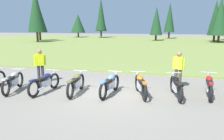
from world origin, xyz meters
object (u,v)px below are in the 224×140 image
object	(u,v)px
motorcycle_navy	(45,82)
motorcycle_orange	(141,85)
motorcycle_black	(176,86)
motorcycle_silver	(13,81)
motorcycle_olive	(76,83)
motorcycle_sky_blue	(110,84)
rider_checking_bike	(40,64)
motorcycle_red	(209,86)
rider_near_row_end	(179,68)

from	to	relation	value
motorcycle_navy	motorcycle_orange	xyz separation A→B (m)	(3.94, 0.72, 0.00)
motorcycle_orange	motorcycle_black	xyz separation A→B (m)	(1.38, 0.19, 0.00)
motorcycle_silver	motorcycle_olive	bearing A→B (deg)	8.68
motorcycle_olive	motorcycle_navy	bearing A→B (deg)	-169.85
motorcycle_sky_blue	motorcycle_black	distance (m)	2.63
motorcycle_olive	rider_checking_bike	xyz separation A→B (m)	(-2.41, 1.13, 0.51)
motorcycle_silver	motorcycle_sky_blue	bearing A→B (deg)	8.85
rider_checking_bike	motorcycle_red	bearing A→B (deg)	-0.27
motorcycle_sky_blue	motorcycle_orange	world-z (taller)	same
motorcycle_sky_blue	rider_checking_bike	world-z (taller)	rider_checking_bike
motorcycle_silver	motorcycle_navy	size ratio (longest dim) A/B	0.97
motorcycle_red	rider_checking_bike	bearing A→B (deg)	179.73
motorcycle_black	motorcycle_olive	bearing A→B (deg)	-170.44
rider_checking_bike	rider_near_row_end	distance (m)	6.52
motorcycle_orange	motorcycle_black	bearing A→B (deg)	7.77
motorcycle_navy	motorcycle_red	xyz separation A→B (m)	(6.57, 1.33, 0.00)
motorcycle_navy	motorcycle_orange	size ratio (longest dim) A/B	1.05
motorcycle_olive	motorcycle_orange	xyz separation A→B (m)	(2.61, 0.48, 0.00)
motorcycle_navy	motorcycle_red	size ratio (longest dim) A/B	1.00
motorcycle_sky_blue	motorcycle_black	xyz separation A→B (m)	(2.59, 0.45, 0.00)
motorcycle_silver	motorcycle_red	bearing A→B (deg)	10.74
motorcycle_orange	rider_near_row_end	world-z (taller)	rider_near_row_end
motorcycle_silver	motorcycle_orange	world-z (taller)	same
rider_checking_bike	motorcycle_sky_blue	bearing A→B (deg)	-13.41
motorcycle_silver	motorcycle_orange	distance (m)	5.44
motorcycle_navy	motorcycle_orange	bearing A→B (deg)	10.38
motorcycle_orange	motorcycle_black	world-z (taller)	same
motorcycle_olive	motorcycle_black	bearing A→B (deg)	9.56
motorcycle_olive	rider_checking_bike	bearing A→B (deg)	154.86
motorcycle_sky_blue	motorcycle_orange	xyz separation A→B (m)	(1.22, 0.26, 0.00)
motorcycle_orange	rider_checking_bike	world-z (taller)	rider_checking_bike
motorcycle_sky_blue	motorcycle_silver	bearing A→B (deg)	-171.15
motorcycle_black	motorcycle_red	distance (m)	1.33
motorcycle_black	motorcycle_silver	bearing A→B (deg)	-170.80
motorcycle_silver	rider_checking_bike	world-z (taller)	rider_checking_bike
motorcycle_red	rider_near_row_end	bearing A→B (deg)	143.21
motorcycle_sky_blue	motorcycle_red	bearing A→B (deg)	12.75
motorcycle_silver	motorcycle_navy	xyz separation A→B (m)	(1.43, 0.18, 0.00)
rider_checking_bike	rider_near_row_end	bearing A→B (deg)	7.53
motorcycle_orange	rider_near_row_end	bearing A→B (deg)	46.17
motorcycle_black	rider_checking_bike	xyz separation A→B (m)	(-6.40, 0.46, 0.51)
motorcycle_sky_blue	rider_checking_bike	distance (m)	3.95
motorcycle_navy	rider_near_row_end	bearing A→B (deg)	22.47
motorcycle_olive	rider_near_row_end	size ratio (longest dim) A/B	1.26
motorcycle_silver	motorcycle_olive	size ratio (longest dim) A/B	0.97
rider_near_row_end	motorcycle_silver	bearing A→B (deg)	-160.52
motorcycle_sky_blue	rider_checking_bike	bearing A→B (deg)	166.59
motorcycle_sky_blue	motorcycle_orange	bearing A→B (deg)	11.97
motorcycle_navy	motorcycle_sky_blue	xyz separation A→B (m)	(2.72, 0.46, 0.00)
motorcycle_navy	motorcycle_olive	bearing A→B (deg)	10.15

